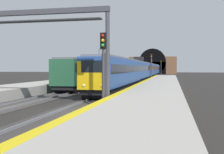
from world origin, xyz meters
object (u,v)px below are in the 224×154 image
Objects in this scene: train_main_approaching at (144,70)px; overhead_signal_gantry at (47,33)px; railway_signal_near at (103,64)px; train_adjacent_platform at (115,71)px; railway_signal_far at (161,66)px; railway_signal_mid at (151,65)px; catenary_mast_near at (99,63)px.

train_main_approaching is 42.51m from overhead_signal_gantry.
overhead_signal_gantry is (0.90, 4.30, 2.19)m from railway_signal_near.
train_main_approaching reaches higher than train_adjacent_platform.
railway_signal_near reaches higher than train_adjacent_platform.
train_main_approaching is at bearing -2.09° from railway_signal_far.
railway_signal_near is 41.15m from railway_signal_mid.
overhead_signal_gantry is 1.16× the size of catenary_mast_near.
railway_signal_far reaches higher than train_main_approaching.
overhead_signal_gantry is (-42.33, 2.57, 3.00)m from train_main_approaching.
overhead_signal_gantry is at bearing -2.74° from railway_signal_far.
train_adjacent_platform is at bearing 4.10° from overhead_signal_gantry.
train_main_approaching is 10.17× the size of catenary_mast_near.
railway_signal_far is 90.07m from overhead_signal_gantry.
catenary_mast_near reaches higher than railway_signal_near.
train_adjacent_platform is 9.86× the size of railway_signal_far.
railway_signal_near is 90.85m from railway_signal_far.
railway_signal_far is 0.73× the size of catenary_mast_near.
railway_signal_far is at bearing -8.60° from train_adjacent_platform.
train_main_approaching is 47.67m from railway_signal_far.
railway_signal_near reaches higher than train_main_approaching.
railway_signal_far reaches higher than railway_signal_near.
train_main_approaching is at bearing -39.55° from train_adjacent_platform.
railway_signal_near is 4.91m from overhead_signal_gantry.
railway_signal_mid is 1.00× the size of railway_signal_far.
railway_signal_mid is at bearing -6.11° from overhead_signal_gantry.
train_adjacent_platform is 36.02m from overhead_signal_gantry.
railway_signal_near is 0.55× the size of overhead_signal_gantry.
railway_signal_far is at bearing -180.00° from railway_signal_near.
railway_signal_near is 0.89× the size of railway_signal_far.
train_adjacent_platform is 8.26m from railway_signal_mid.
train_main_approaching is 15.81× the size of railway_signal_near.
overhead_signal_gantry is at bearing -177.26° from train_adjacent_platform.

